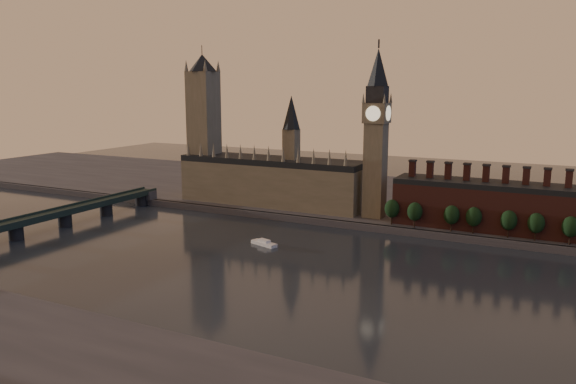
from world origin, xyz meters
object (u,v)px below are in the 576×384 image
object	(u,v)px
big_ben	(376,132)
westminster_bridge	(37,221)
victoria_tower	(204,121)
river_boat	(264,243)

from	to	relation	value
big_ben	westminster_bridge	world-z (taller)	big_ben
victoria_tower	big_ben	xyz separation A→B (m)	(130.00, -5.00, -2.26)
westminster_bridge	river_boat	xyz separation A→B (m)	(128.49, 37.86, -6.21)
victoria_tower	westminster_bridge	distance (m)	133.21
victoria_tower	river_boat	size ratio (longest dim) A/B	6.47
big_ben	river_boat	bearing A→B (deg)	-116.01
big_ben	westminster_bridge	xyz separation A→B (m)	(-165.00, -112.70, -49.39)
river_boat	victoria_tower	bearing A→B (deg)	157.39
victoria_tower	river_boat	bearing A→B (deg)	-40.50
westminster_bridge	river_boat	world-z (taller)	westminster_bridge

